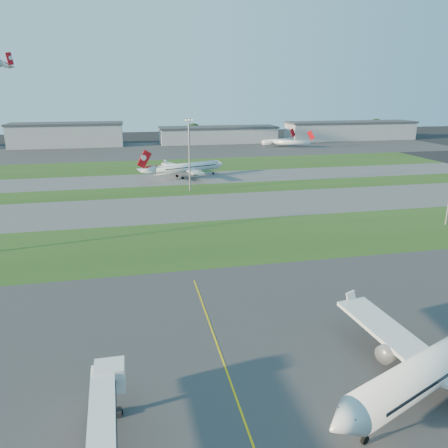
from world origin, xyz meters
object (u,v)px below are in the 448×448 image
object	(u,v)px
mini_jet_far	(290,142)
light_mast_centre	(189,150)
airliner_parked	(446,360)
mini_jet_near	(278,141)
airliner_taxiing	(186,168)

from	to	relation	value
mini_jet_far	light_mast_centre	bearing A→B (deg)	-100.05
airliner_parked	mini_jet_near	distance (m)	243.82
airliner_taxiing	mini_jet_far	distance (m)	116.09
mini_jet_far	mini_jet_near	bearing A→B (deg)	149.88
airliner_parked	mini_jet_near	bearing A→B (deg)	53.06
light_mast_centre	mini_jet_far	bearing A→B (deg)	54.44
airliner_parked	light_mast_centre	bearing A→B (deg)	74.57
mini_jet_near	airliner_parked	bearing A→B (deg)	-128.47
airliner_parked	mini_jet_near	xyz separation A→B (m)	(59.93, 236.34, -1.15)
airliner_taxiing	mini_jet_near	world-z (taller)	airliner_taxiing
airliner_parked	mini_jet_near	world-z (taller)	airliner_parked
airliner_parked	airliner_taxiing	bearing A→B (deg)	72.46
mini_jet_far	airliner_taxiing	bearing A→B (deg)	-106.79
light_mast_centre	mini_jet_near	bearing A→B (deg)	58.01
airliner_taxiing	light_mast_centre	bearing A→B (deg)	64.83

